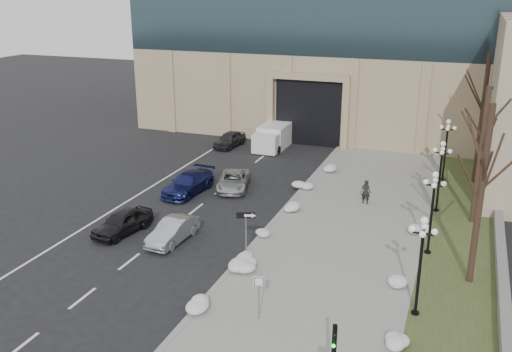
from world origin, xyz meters
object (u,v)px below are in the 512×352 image
Objects in this scene: box_truck at (275,136)px; keep_sign at (259,289)px; car_a at (122,222)px; car_b at (173,231)px; pedestrian at (366,192)px; car_d at (234,181)px; car_e at (230,139)px; one_way_sign at (249,221)px; lamppost_b at (433,202)px; lamppost_a at (421,253)px; lamppost_d at (446,142)px; lamppost_c at (441,167)px; car_c at (188,183)px.

keep_sign reaches higher than box_truck.
keep_sign is (8.50, -27.23, 0.60)m from box_truck.
car_a reaches higher than car_b.
pedestrian is at bearing 49.40° from car_b.
car_d is 0.69× the size of box_truck.
keep_sign is (12.34, -25.64, 0.92)m from car_e.
one_way_sign is 5.83m from keep_sign.
box_truck is 23.34m from lamppost_b.
lamppost_d is (0.00, 19.50, 0.00)m from lamppost_a.
car_e is at bearing 138.97° from lamppost_b.
pedestrian is at bearing -48.73° from box_truck.
lamppost_c is at bearing -21.76° from car_e.
keep_sign reaches higher than car_b.
box_truck is (-0.86, 11.86, 0.38)m from car_d.
pedestrian is (12.14, 2.06, 0.23)m from car_c.
lamppost_a is at bearing 9.19° from keep_sign.
keep_sign is 11.42m from lamppost_b.
car_d is 0.94× the size of lamppost_d.
keep_sign is at bearing -17.59° from car_a.
lamppost_c is at bearing 90.00° from lamppost_a.
lamppost_c is at bearing -12.81° from car_d.
lamppost_d is (13.81, 16.43, 2.42)m from car_b.
car_b is 5.27m from one_way_sign.
pedestrian is 0.35× the size of lamppost_a.
car_b is 17.18m from lamppost_c.
car_d is at bearing -85.99° from box_truck.
lamppost_c is 6.50m from lamppost_d.
lamppost_b is (4.53, -6.14, 2.13)m from pedestrian.
lamppost_a is at bearing -56.58° from car_d.
lamppost_d is (0.00, 6.50, 0.00)m from lamppost_c.
box_truck is (-10.34, 11.73, 0.05)m from pedestrian.
car_c is 19.89m from lamppost_a.
car_e is at bearing 152.40° from lamppost_c.
one_way_sign reaches higher than car_b.
one_way_sign is at bearing -4.51° from car_b.
car_c is 19.06m from lamppost_d.
keep_sign reaches higher than car_d.
car_a is 0.86× the size of lamppost_b.
lamppost_b is at bearing 90.00° from lamppost_a.
keep_sign is 0.46× the size of lamppost_d.
box_truck is at bearing 121.39° from lamppost_a.
car_a is 1.88× the size of keep_sign.
lamppost_d reaches higher than pedestrian.
lamppost_c reaches higher than car_d.
pedestrian is 11.22m from one_way_sign.
lamppost_a reaches higher than box_truck.
car_e is 21.24m from lamppost_c.
car_e is 22.72m from one_way_sign.
car_d is at bearing 94.73° from car_b.
car_b is 0.83× the size of lamppost_b.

